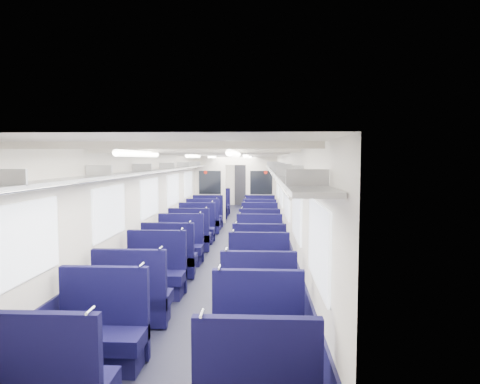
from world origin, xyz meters
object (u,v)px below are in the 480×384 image
at_px(seat_3, 258,342).
at_px(seat_9, 259,261).
at_px(seat_6, 155,276).
at_px(seat_13, 259,238).
at_px(seat_14, 196,230).
at_px(seat_10, 180,248).
at_px(end_door, 243,184).
at_px(seat_7, 259,279).
at_px(bulkhead, 236,187).
at_px(seat_20, 215,210).
at_px(seat_21, 260,210).
at_px(seat_11, 259,249).
at_px(seat_16, 203,222).
at_px(seat_4, 133,301).
at_px(seat_23, 260,207).
at_px(seat_17, 260,223).
at_px(seat_8, 170,260).
at_px(seat_19, 260,218).
at_px(seat_22, 218,207).
at_px(seat_2, 101,336).
at_px(seat_5, 258,303).
at_px(seat_12, 190,237).
at_px(seat_15, 260,230).
at_px(seat_18, 207,218).

height_order(seat_3, seat_9, same).
bearing_deg(seat_6, seat_13, 63.47).
bearing_deg(seat_14, seat_10, -90.00).
xyz_separation_m(end_door, seat_7, (0.83, -13.78, -0.67)).
distance_m(bulkhead, seat_10, 5.91).
distance_m(seat_20, seat_21, 1.66).
height_order(seat_11, seat_13, same).
xyz_separation_m(seat_14, seat_16, (0.00, 1.38, 0.00)).
xyz_separation_m(seat_4, seat_10, (0.00, 3.33, 0.00)).
relative_size(end_door, seat_23, 1.85).
bearing_deg(seat_17, seat_8, -109.61).
relative_size(seat_16, seat_17, 1.00).
xyz_separation_m(bulkhead, seat_20, (-0.83, 0.94, -0.90)).
relative_size(seat_6, seat_19, 1.00).
bearing_deg(seat_11, seat_22, 101.95).
relative_size(seat_4, seat_9, 1.00).
height_order(seat_2, seat_20, same).
distance_m(seat_6, seat_16, 5.77).
xyz_separation_m(bulkhead, seat_3, (0.83, -10.30, -0.90)).
bearing_deg(seat_6, seat_7, -3.97).
bearing_deg(seat_2, bulkhead, 85.37).
xyz_separation_m(bulkhead, seat_4, (-0.83, -9.11, -0.90)).
height_order(seat_5, seat_22, same).
xyz_separation_m(bulkhead, seat_2, (-0.83, -10.25, -0.90)).
distance_m(seat_17, seat_23, 4.31).
height_order(seat_12, seat_21, same).
bearing_deg(seat_7, seat_22, 99.34).
bearing_deg(seat_15, seat_17, 90.00).
relative_size(seat_8, seat_14, 1.00).
relative_size(seat_4, seat_17, 1.00).
relative_size(seat_5, seat_6, 1.00).
height_order(seat_11, seat_12, same).
bearing_deg(seat_18, seat_19, 1.92).
bearing_deg(seat_8, seat_20, 90.00).
bearing_deg(seat_21, seat_16, -118.27).
bearing_deg(bulkhead, seat_9, -83.10).
xyz_separation_m(seat_16, seat_17, (1.66, -0.04, 0.00)).
bearing_deg(seat_13, seat_15, 90.00).
xyz_separation_m(seat_2, seat_10, (0.00, 4.47, 0.00)).
height_order(seat_10, seat_22, same).
height_order(seat_15, seat_22, same).
relative_size(end_door, seat_8, 1.85).
distance_m(seat_11, seat_20, 6.90).
bearing_deg(end_door, seat_5, -86.81).
bearing_deg(bulkhead, seat_17, -69.07).
distance_m(seat_17, seat_18, 1.95).
bearing_deg(seat_3, seat_12, 106.08).
bearing_deg(end_door, seat_19, -83.10).
xyz_separation_m(bulkhead, seat_15, (0.83, -3.40, -0.90)).
height_order(seat_13, seat_17, same).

